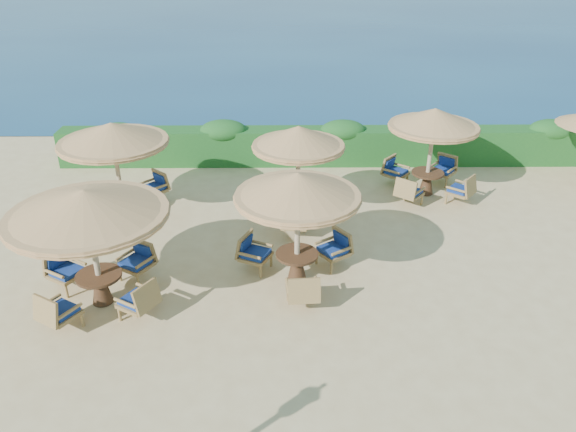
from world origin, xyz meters
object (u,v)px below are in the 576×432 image
Objects in this scene: cafe_set_0 at (89,223)px; cafe_set_3 at (298,152)px; cafe_set_1 at (297,205)px; cafe_set_4 at (432,138)px; cafe_set_2 at (114,145)px.

cafe_set_3 is (4.29, 3.92, 0.01)m from cafe_set_0.
cafe_set_1 is 3.10m from cafe_set_3.
cafe_set_3 is at bearing 88.24° from cafe_set_1.
cafe_set_1 is at bearing -91.76° from cafe_set_3.
cafe_set_3 is at bearing -158.28° from cafe_set_4.
cafe_set_2 is (-0.62, 4.24, 0.11)m from cafe_set_0.
cafe_set_1 is 5.90m from cafe_set_2.
cafe_set_4 is at bearing 49.25° from cafe_set_1.
cafe_set_0 is at bearing -168.88° from cafe_set_1.
cafe_set_3 is (4.91, -0.32, -0.10)m from cafe_set_2.
cafe_set_2 and cafe_set_3 have the same top height.
cafe_set_0 is 5.81m from cafe_set_3.
cafe_set_1 is at bearing -35.33° from cafe_set_2.
cafe_set_3 and cafe_set_4 have the same top height.
cafe_set_2 is 8.91m from cafe_set_4.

